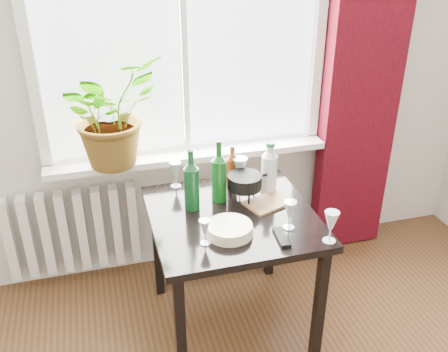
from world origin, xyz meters
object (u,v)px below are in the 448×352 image
object	(u,v)px
cleaning_bottle	(269,167)
wineglass_back_center	(240,173)
bottle_amber	(232,167)
wineglass_far_right	(331,226)
table	(232,228)
wineglass_back_left	(175,174)
wine_bottle_right	(219,171)
fondue_pot	(245,187)
wineglass_front_left	(205,232)
tv_remote	(281,237)
wineglass_front_right	(289,215)
plate_stack	(229,229)
cutting_board	(269,202)
potted_plant	(110,113)
radiator	(73,231)
wine_bottle_left	(191,179)

from	to	relation	value
cleaning_bottle	wineglass_back_center	world-z (taller)	cleaning_bottle
bottle_amber	wineglass_far_right	bearing A→B (deg)	-65.04
table	wineglass_back_left	xyz separation A→B (m)	(-0.23, 0.37, 0.17)
wine_bottle_right	fondue_pot	world-z (taller)	wine_bottle_right
table	wineglass_front_left	xyz separation A→B (m)	(-0.20, -0.22, 0.16)
tv_remote	bottle_amber	bearing A→B (deg)	103.42
wineglass_front_right	fondue_pot	xyz separation A→B (m)	(-0.13, 0.34, -0.00)
wineglass_back_center	plate_stack	bearing A→B (deg)	-113.43
table	cutting_board	world-z (taller)	cutting_board
wineglass_front_left	cleaning_bottle	bearing A→B (deg)	40.79
potted_plant	fondue_pot	world-z (taller)	potted_plant
wineglass_back_center	radiator	bearing A→B (deg)	158.46
wineglass_far_right	plate_stack	size ratio (longest dim) A/B	0.71
plate_stack	radiator	bearing A→B (deg)	134.22
wineglass_back_center	fondue_pot	world-z (taller)	wineglass_back_center
wineglass_back_left	plate_stack	distance (m)	0.57
radiator	plate_stack	size ratio (longest dim) A/B	3.36
wine_bottle_left	plate_stack	world-z (taller)	wine_bottle_left
table	wine_bottle_right	xyz separation A→B (m)	(-0.03, 0.16, 0.27)
table	wineglass_back_center	distance (m)	0.33
wine_bottle_right	cutting_board	xyz separation A→B (m)	(0.25, -0.11, -0.17)
cleaning_bottle	wineglass_front_left	distance (m)	0.62
wine_bottle_right	wineglass_back_center	distance (m)	0.19
cleaning_bottle	wineglass_back_center	size ratio (longest dim) A/B	1.55
bottle_amber	wineglass_front_left	size ratio (longest dim) A/B	1.99
potted_plant	cutting_board	size ratio (longest dim) A/B	2.39
wineglass_back_center	tv_remote	size ratio (longest dim) A/B	1.24
cleaning_bottle	wineglass_back_left	size ratio (longest dim) A/B	1.95
potted_plant	bottle_amber	world-z (taller)	potted_plant
radiator	wineglass_back_left	distance (m)	0.80
radiator	potted_plant	distance (m)	0.83
potted_plant	wine_bottle_left	world-z (taller)	potted_plant
wine_bottle_right	wineglass_front_right	world-z (taller)	wine_bottle_right
wine_bottle_right	radiator	bearing A→B (deg)	150.25
wineglass_back_center	wineglass_far_right	bearing A→B (deg)	-67.01
wineglass_front_right	wineglass_back_left	world-z (taller)	wineglass_back_left
cleaning_bottle	fondue_pot	world-z (taller)	cleaning_bottle
wine_bottle_left	fondue_pot	distance (m)	0.31
cleaning_bottle	wineglass_far_right	xyz separation A→B (m)	(0.11, -0.54, -0.07)
bottle_amber	wineglass_back_center	world-z (taller)	bottle_amber
radiator	plate_stack	bearing A→B (deg)	-45.78
bottle_amber	fondue_pot	xyz separation A→B (m)	(0.03, -0.14, -0.06)
wine_bottle_left	wineglass_front_right	distance (m)	0.54
wineglass_back_center	wineglass_front_left	size ratio (longest dim) A/B	1.50
wineglass_back_left	potted_plant	bearing A→B (deg)	148.83
wineglass_front_right	wineglass_far_right	xyz separation A→B (m)	(0.14, -0.16, 0.01)
wine_bottle_left	wine_bottle_right	bearing A→B (deg)	16.79
bottle_amber	plate_stack	xyz separation A→B (m)	(-0.15, -0.45, -0.11)
radiator	wine_bottle_right	size ratio (longest dim) A/B	2.25
cleaning_bottle	tv_remote	bearing A→B (deg)	-102.21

